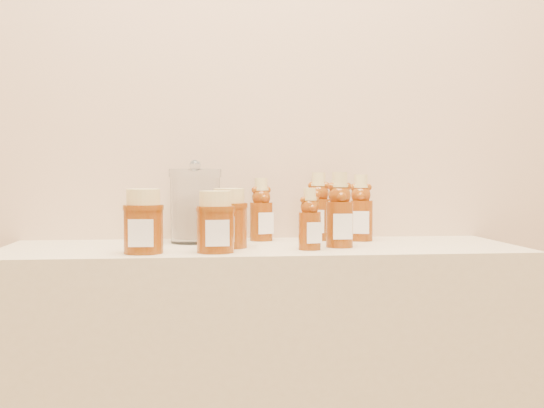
{
  "coord_description": "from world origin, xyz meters",
  "views": [
    {
      "loc": [
        -0.16,
        -0.03,
        1.07
      ],
      "look_at": [
        0.02,
        1.52,
        1.0
      ],
      "focal_mm": 45.0,
      "sensor_mm": 36.0,
      "label": 1
    }
  ],
  "objects": [
    {
      "name": "wall_back",
      "position": [
        0.0,
        1.75,
        1.35
      ],
      "size": [
        3.5,
        0.02,
        2.7
      ],
      "primitive_type": "cube",
      "color": "tan",
      "rests_on": "ground"
    },
    {
      "name": "bear_bottle_back_left",
      "position": [
        0.01,
        1.68,
        0.99
      ],
      "size": [
        0.08,
        0.08,
        0.18
      ],
      "primitive_type": null,
      "rotation": [
        0.0,
        0.0,
        0.32
      ],
      "color": "#642907",
      "rests_on": "display_table"
    },
    {
      "name": "bear_bottle_back_mid",
      "position": [
        0.16,
        1.68,
        1.0
      ],
      "size": [
        0.09,
        0.09,
        0.2
      ],
      "primitive_type": null,
      "rotation": [
        0.0,
        0.0,
        -0.42
      ],
      "color": "#642907",
      "rests_on": "display_table"
    },
    {
      "name": "bear_bottle_back_right",
      "position": [
        0.26,
        1.65,
        0.99
      ],
      "size": [
        0.08,
        0.08,
        0.19
      ],
      "primitive_type": null,
      "rotation": [
        0.0,
        0.0,
        -0.27
      ],
      "color": "#642907",
      "rests_on": "display_table"
    },
    {
      "name": "bear_bottle_front_left",
      "position": [
        0.1,
        1.46,
        0.98
      ],
      "size": [
        0.06,
        0.06,
        0.16
      ],
      "primitive_type": null,
      "rotation": [
        0.0,
        0.0,
        0.25
      ],
      "color": "#642907",
      "rests_on": "display_table"
    },
    {
      "name": "bear_bottle_front_right",
      "position": [
        0.18,
        1.51,
        1.0
      ],
      "size": [
        0.07,
        0.07,
        0.2
      ],
      "primitive_type": null,
      "rotation": [
        0.0,
        0.0,
        0.02
      ],
      "color": "#642907",
      "rests_on": "display_table"
    },
    {
      "name": "honey_jar_left",
      "position": [
        -0.27,
        1.43,
        0.97
      ],
      "size": [
        0.09,
        0.09,
        0.14
      ],
      "primitive_type": null,
      "rotation": [
        0.0,
        0.0,
        -0.05
      ],
      "color": "#642907",
      "rests_on": "display_table"
    },
    {
      "name": "honey_jar_back",
      "position": [
        -0.08,
        1.52,
        0.97
      ],
      "size": [
        0.11,
        0.11,
        0.14
      ],
      "primitive_type": null,
      "rotation": [
        0.0,
        0.0,
        -0.36
      ],
      "color": "#642907",
      "rests_on": "display_table"
    },
    {
      "name": "honey_jar_front",
      "position": [
        -0.11,
        1.43,
        0.97
      ],
      "size": [
        0.09,
        0.09,
        0.13
      ],
      "primitive_type": null,
      "rotation": [
        0.0,
        0.0,
        0.07
      ],
      "color": "#642907",
      "rests_on": "display_table"
    },
    {
      "name": "glass_canister",
      "position": [
        -0.16,
        1.65,
        1.0
      ],
      "size": [
        0.15,
        0.15,
        0.2
      ],
      "primitive_type": null,
      "rotation": [
        0.0,
        0.0,
        0.19
      ],
      "color": "white",
      "rests_on": "display_table"
    }
  ]
}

